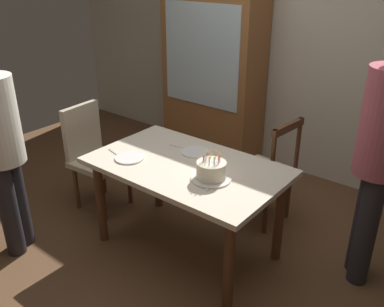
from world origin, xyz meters
TOP-DOWN VIEW (x-y plane):
  - ground at (0.00, 0.00)m, footprint 6.40×6.40m
  - back_wall at (0.00, 1.85)m, footprint 6.40×0.10m
  - dining_table at (0.00, 0.00)m, footprint 1.43×0.87m
  - birthday_cake at (0.27, -0.07)m, footprint 0.28×0.28m
  - plate_near_celebrant at (-0.39, -0.20)m, footprint 0.22×0.22m
  - plate_far_side at (-0.07, 0.20)m, footprint 0.22×0.22m
  - fork_near_celebrant at (-0.55, -0.20)m, footprint 0.18×0.06m
  - fork_far_side at (-0.23, 0.19)m, footprint 0.18×0.05m
  - fork_near_guest at (0.27, -0.20)m, footprint 0.18×0.05m
  - chair_spindle_back at (0.26, 0.75)m, footprint 0.48×0.48m
  - chair_upholstered at (-1.10, 0.01)m, footprint 0.48×0.47m
  - person_celebrant at (-1.06, -0.82)m, footprint 0.32×0.32m
  - person_guest at (1.16, 0.54)m, footprint 0.32×0.32m
  - china_cabinet at (-0.90, 1.56)m, footprint 1.10×0.45m

SIDE VIEW (x-z plane):
  - ground at x=0.00m, z-range 0.00..0.00m
  - chair_spindle_back at x=0.26m, z-range -0.02..0.93m
  - chair_upholstered at x=-1.10m, z-range 0.06..1.01m
  - dining_table at x=0.00m, z-range 0.27..1.03m
  - fork_near_celebrant at x=-0.55m, z-range 0.75..0.76m
  - fork_far_side at x=-0.23m, z-range 0.75..0.76m
  - fork_near_guest at x=0.27m, z-range 0.75..0.76m
  - plate_near_celebrant at x=-0.39m, z-range 0.75..0.77m
  - plate_far_side at x=-0.07m, z-range 0.75..0.77m
  - birthday_cake at x=0.27m, z-range 0.72..0.91m
  - person_celebrant at x=-1.06m, z-range 0.11..1.69m
  - china_cabinet at x=-0.90m, z-range 0.00..1.90m
  - person_guest at x=1.16m, z-range 0.13..1.86m
  - back_wall at x=0.00m, z-range 0.00..2.60m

